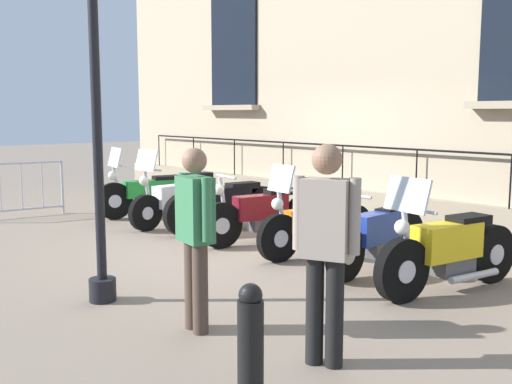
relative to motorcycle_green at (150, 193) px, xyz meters
name	(u,v)px	position (x,y,z in m)	size (l,w,h in m)	color
ground_plane	(253,246)	(0.20, 3.22, -0.45)	(60.00, 60.00, 0.00)	gray
motorcycle_green	(150,193)	(0.00, 0.00, 0.00)	(2.10, 0.84, 1.32)	black
motorcycle_white	(181,200)	(0.07, 1.13, 0.00)	(2.16, 0.63, 1.35)	black
motorcycle_black	(225,206)	(-0.16, 2.09, -0.02)	(2.20, 0.67, 0.93)	black
motorcycle_maroon	(263,215)	(-0.06, 3.14, -0.02)	(2.13, 0.67, 1.06)	black
motorcycle_orange	(317,225)	(-0.10, 4.22, -0.03)	(2.01, 0.57, 1.28)	black
motorcycle_blue	(378,237)	(-0.08, 5.28, -0.02)	(2.04, 0.54, 1.02)	black
motorcycle_yellow	(448,251)	(0.07, 6.33, 0.01)	(2.10, 0.74, 1.30)	black
lamppost	(94,45)	(3.06, 4.14, 2.17)	(0.29, 0.99, 3.81)	black
crowd_barrier	(11,188)	(2.06, -1.51, 0.12)	(1.91, 0.31, 1.05)	#B7B7BF
bollard	(251,347)	(3.39, 6.91, -0.01)	(0.18, 0.18, 0.86)	black
pedestrian_standing	(195,229)	(2.82, 5.49, 0.48)	(0.27, 0.53, 1.65)	#47382D
pedestrian_walking	(326,242)	(2.49, 6.74, 0.53)	(0.35, 0.49, 1.72)	black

